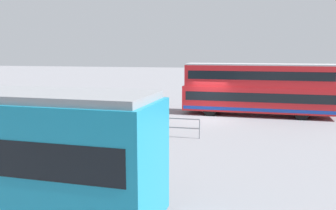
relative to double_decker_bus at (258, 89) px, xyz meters
name	(u,v)px	position (x,y,z in m)	size (l,w,h in m)	color
ground_plane	(208,119)	(3.38, 2.18, -1.94)	(160.00, 160.00, 0.00)	gray
double_decker_bus	(258,89)	(0.00, 0.00, 0.00)	(10.85, 2.93, 3.78)	red
pedestrian_near_railing	(116,114)	(8.31, 6.88, -0.99)	(0.36, 0.34, 1.65)	black
pedestrian_railing	(130,122)	(7.04, 8.08, -1.20)	(7.94, 0.15, 1.08)	gray
info_sign	(70,103)	(10.39, 8.66, -0.17)	(1.20, 0.36, 2.52)	slate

